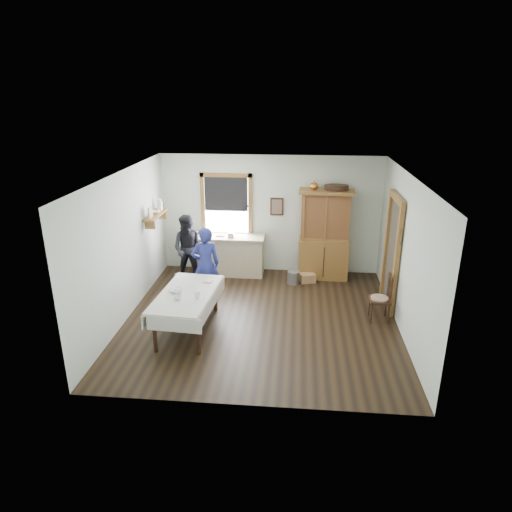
% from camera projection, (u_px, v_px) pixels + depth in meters
% --- Properties ---
extents(room, '(5.01, 5.01, 2.70)m').
position_uv_depth(room, '(261.00, 251.00, 8.08)').
color(room, black).
rests_on(room, ground).
extents(window, '(1.18, 0.07, 1.48)m').
position_uv_depth(window, '(226.00, 202.00, 10.37)').
color(window, white).
rests_on(window, room).
extents(doorway, '(0.09, 1.14, 2.22)m').
position_uv_depth(doorway, '(393.00, 249.00, 8.73)').
color(doorway, '#3E382C').
rests_on(doorway, room).
extents(wall_shelf, '(0.24, 1.00, 0.44)m').
position_uv_depth(wall_shelf, '(156.00, 213.00, 9.65)').
color(wall_shelf, brown).
rests_on(wall_shelf, room).
extents(framed_picture, '(0.30, 0.04, 0.40)m').
position_uv_depth(framed_picture, '(277.00, 207.00, 10.30)').
color(framed_picture, '#321D11').
rests_on(framed_picture, room).
extents(rug_beater, '(0.01, 0.27, 0.27)m').
position_uv_depth(rug_beater, '(401.00, 230.00, 8.02)').
color(rug_beater, black).
rests_on(rug_beater, room).
extents(work_counter, '(1.61, 0.61, 0.92)m').
position_uv_depth(work_counter, '(230.00, 255.00, 10.49)').
color(work_counter, tan).
rests_on(work_counter, room).
extents(china_hutch, '(1.21, 0.61, 2.01)m').
position_uv_depth(china_hutch, '(324.00, 235.00, 10.11)').
color(china_hutch, brown).
rests_on(china_hutch, room).
extents(dining_table, '(1.07, 1.85, 0.72)m').
position_uv_depth(dining_table, '(188.00, 311.00, 8.05)').
color(dining_table, silver).
rests_on(dining_table, room).
extents(spindle_chair, '(0.42, 0.42, 0.89)m').
position_uv_depth(spindle_chair, '(380.00, 298.00, 8.37)').
color(spindle_chair, '#321D11').
rests_on(spindle_chair, room).
extents(pail, '(0.34, 0.34, 0.28)m').
position_uv_depth(pail, '(293.00, 277.00, 10.05)').
color(pail, '#93959B').
rests_on(pail, room).
extents(wicker_basket, '(0.38, 0.32, 0.19)m').
position_uv_depth(wicker_basket, '(308.00, 278.00, 10.14)').
color(wicker_basket, '#B28150').
rests_on(wicker_basket, room).
extents(woman_blue, '(0.61, 0.51, 1.44)m').
position_uv_depth(woman_blue, '(206.00, 268.00, 9.04)').
color(woman_blue, navy).
rests_on(woman_blue, room).
extents(figure_dark, '(0.72, 0.58, 1.41)m').
position_uv_depth(figure_dark, '(189.00, 251.00, 9.98)').
color(figure_dark, black).
rests_on(figure_dark, room).
extents(table_cup_a, '(0.15, 0.15, 0.10)m').
position_uv_depth(table_cup_a, '(178.00, 297.00, 7.66)').
color(table_cup_a, white).
rests_on(table_cup_a, dining_table).
extents(table_cup_b, '(0.12, 0.12, 0.10)m').
position_uv_depth(table_cup_b, '(197.00, 296.00, 7.71)').
color(table_cup_b, white).
rests_on(table_cup_b, dining_table).
extents(table_bowl, '(0.30, 0.30, 0.06)m').
position_uv_depth(table_bowl, '(177.00, 291.00, 7.95)').
color(table_bowl, white).
rests_on(table_bowl, dining_table).
extents(counter_book, '(0.16, 0.21, 0.02)m').
position_uv_depth(counter_book, '(217.00, 235.00, 10.38)').
color(counter_book, brown).
rests_on(counter_book, work_counter).
extents(counter_bowl, '(0.24, 0.24, 0.06)m').
position_uv_depth(counter_bowl, '(204.00, 234.00, 10.34)').
color(counter_bowl, white).
rests_on(counter_bowl, work_counter).
extents(shelf_bowl, '(0.22, 0.22, 0.05)m').
position_uv_depth(shelf_bowl, '(156.00, 212.00, 9.65)').
color(shelf_bowl, white).
rests_on(shelf_bowl, wall_shelf).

